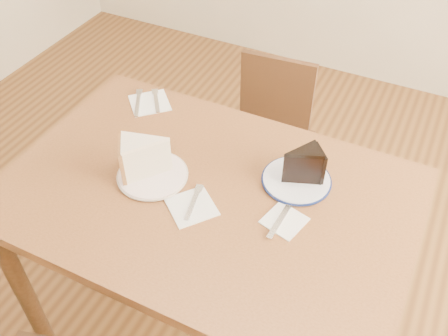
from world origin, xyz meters
TOP-DOWN VIEW (x-y plane):
  - ground at (0.00, 0.00)m, footprint 4.00×4.00m
  - table at (0.00, 0.00)m, footprint 1.20×0.80m
  - chair_far at (-0.07, 0.66)m, footprint 0.40×0.40m
  - plate_cream at (-0.17, -0.02)m, footprint 0.21×0.21m
  - plate_navy at (0.22, 0.16)m, footprint 0.20×0.20m
  - carrot_cake at (-0.19, -0.01)m, footprint 0.17×0.16m
  - chocolate_cake at (0.23, 0.16)m, footprint 0.13×0.13m
  - napkin_cream at (-0.01, -0.07)m, footprint 0.18×0.18m
  - napkin_navy at (0.25, -0.01)m, footprint 0.13×0.13m
  - napkin_spare at (-0.38, 0.30)m, footprint 0.19×0.19m
  - fork_cream at (-0.01, -0.06)m, footprint 0.04×0.14m
  - knife_navy at (0.24, -0.00)m, footprint 0.02×0.17m
  - fork_spare at (-0.37, 0.31)m, footprint 0.09×0.12m
  - knife_spare at (-0.42, 0.27)m, footprint 0.09×0.15m

SIDE VIEW (x-z plane):
  - ground at x=0.00m, z-range 0.00..0.00m
  - chair_far at x=-0.07m, z-range 0.04..0.80m
  - table at x=0.00m, z-range 0.28..1.03m
  - napkin_cream at x=-0.01m, z-range 0.75..0.75m
  - napkin_navy at x=0.25m, z-range 0.75..0.75m
  - napkin_spare at x=-0.38m, z-range 0.75..0.75m
  - plate_cream at x=-0.17m, z-range 0.75..0.76m
  - plate_navy at x=0.22m, z-range 0.75..0.76m
  - fork_cream at x=-0.01m, z-range 0.75..0.76m
  - knife_navy at x=0.24m, z-range 0.75..0.76m
  - fork_spare at x=-0.37m, z-range 0.75..0.76m
  - knife_spare at x=-0.42m, z-range 0.75..0.76m
  - chocolate_cake at x=0.23m, z-range 0.76..0.86m
  - carrot_cake at x=-0.19m, z-range 0.76..0.88m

